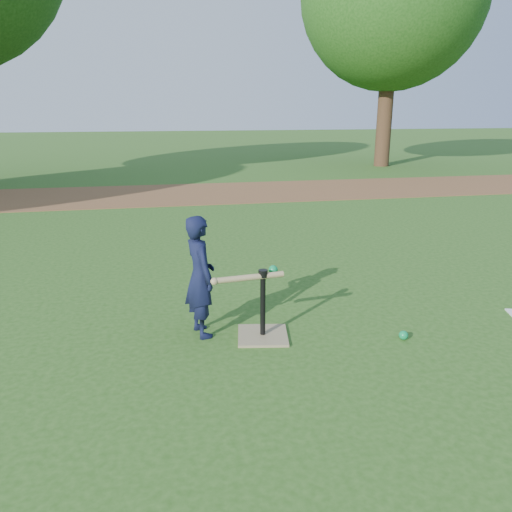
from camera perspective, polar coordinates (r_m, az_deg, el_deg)
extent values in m
plane|color=#285116|center=(4.65, 3.38, -7.91)|extent=(80.00, 80.00, 0.00)
cube|color=brown|center=(11.80, -5.88, 7.17)|extent=(24.00, 3.00, 0.01)
imported|color=black|center=(4.31, -6.42, -2.34)|extent=(0.34, 0.44, 1.07)
sphere|color=#0C8646|center=(4.54, 16.50, -8.67)|extent=(0.08, 0.08, 0.08)
cube|color=#93825D|center=(4.43, 0.77, -9.06)|extent=(0.50, 0.50, 0.02)
cylinder|color=black|center=(4.31, 0.79, -5.59)|extent=(0.05, 0.05, 0.55)
cylinder|color=black|center=(4.21, 0.80, -2.00)|extent=(0.08, 0.08, 0.06)
cylinder|color=tan|center=(4.17, -0.75, -2.47)|extent=(0.60, 0.12, 0.05)
sphere|color=tan|center=(4.10, -4.79, -2.91)|extent=(0.06, 0.06, 0.06)
sphere|color=#0C8646|center=(4.32, 1.98, -1.58)|extent=(0.08, 0.08, 0.08)
cylinder|color=#382316|center=(17.79, 14.50, 15.43)|extent=(0.50, 0.50, 3.42)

